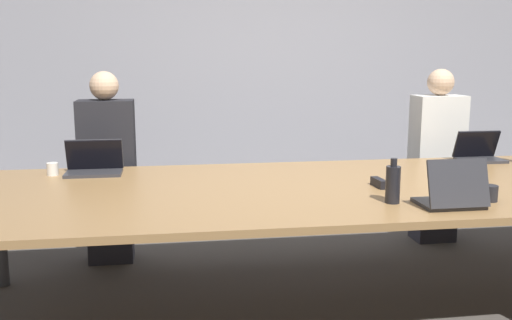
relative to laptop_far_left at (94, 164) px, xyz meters
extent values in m
plane|color=#4C4742|center=(1.44, -0.58, -0.82)|extent=(24.00, 24.00, 0.00)
cube|color=#9999A3|center=(1.44, 1.75, 0.58)|extent=(12.00, 0.06, 2.80)
cube|color=#9E7547|center=(1.44, -0.58, -0.09)|extent=(4.51, 1.58, 0.04)
cylinder|color=#4C4C51|center=(-0.63, 0.04, -0.46)|extent=(0.08, 0.08, 0.71)
cube|color=#333338|center=(0.00, -0.04, -0.06)|extent=(0.36, 0.21, 0.02)
cube|color=#333338|center=(0.00, 0.04, 0.06)|extent=(0.37, 0.07, 0.21)
cube|color=black|center=(0.00, 0.03, 0.05)|extent=(0.36, 0.07, 0.20)
cube|color=#2D2D38|center=(0.04, 0.42, -0.59)|extent=(0.32, 0.24, 0.45)
cube|color=#232328|center=(0.04, 0.42, 0.01)|extent=(0.40, 0.24, 0.75)
sphere|color=beige|center=(0.04, 0.42, 0.49)|extent=(0.21, 0.21, 0.21)
cylinder|color=white|center=(-0.26, -0.01, -0.02)|extent=(0.07, 0.07, 0.08)
cube|color=#333338|center=(1.91, -1.11, -0.06)|extent=(0.31, 0.24, 0.02)
cube|color=#333338|center=(1.91, -1.20, 0.07)|extent=(0.32, 0.08, 0.24)
cube|color=#0F1933|center=(1.91, -1.19, 0.07)|extent=(0.31, 0.08, 0.23)
cylinder|color=#232328|center=(2.17, -1.06, -0.02)|extent=(0.09, 0.09, 0.09)
cylinder|color=black|center=(1.65, -1.01, 0.03)|extent=(0.08, 0.08, 0.20)
cylinder|color=black|center=(1.65, -1.01, 0.15)|extent=(0.03, 0.03, 0.04)
cube|color=#333338|center=(2.74, 0.01, -0.06)|extent=(0.32, 0.21, 0.02)
cube|color=#333338|center=(2.74, 0.09, 0.06)|extent=(0.33, 0.08, 0.20)
cube|color=black|center=(2.74, 0.08, 0.05)|extent=(0.32, 0.08, 0.20)
cube|color=#2D2D38|center=(2.64, 0.51, -0.59)|extent=(0.32, 0.24, 0.45)
cube|color=silver|center=(2.64, 0.51, 0.01)|extent=(0.40, 0.24, 0.75)
sphere|color=beige|center=(2.64, 0.51, 0.49)|extent=(0.21, 0.21, 0.21)
cube|color=black|center=(1.71, -0.65, -0.04)|extent=(0.05, 0.15, 0.05)
camera|label=1|loc=(0.49, -3.78, 0.70)|focal=40.00mm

